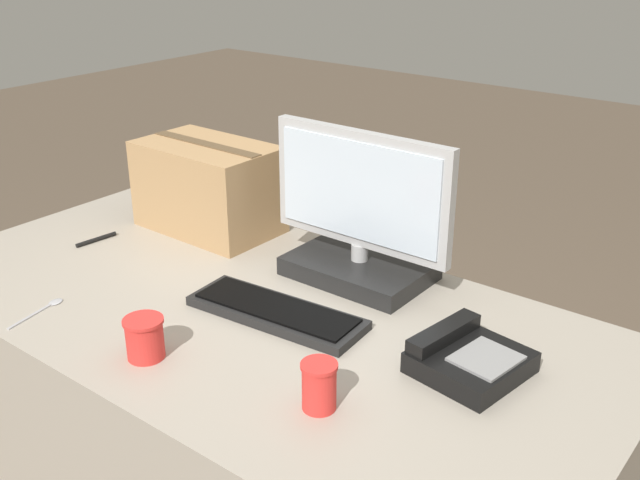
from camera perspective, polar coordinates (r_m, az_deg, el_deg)
name	(u,v)px	position (r m, az deg, el deg)	size (l,w,h in m)	color
office_desk	(254,429)	(2.02, -5.09, -14.15)	(1.80, 0.90, 0.73)	#A89E8E
monitor	(360,227)	(1.90, 3.06, 1.01)	(0.51, 0.24, 0.39)	black
keyboard	(276,312)	(1.76, -3.34, -5.48)	(0.44, 0.18, 0.03)	black
desk_phone	(468,359)	(1.58, 11.20, -8.86)	(0.23, 0.24, 0.08)	black
paper_cup_left	(145,338)	(1.63, -13.21, -7.28)	(0.09, 0.09, 0.09)	red
paper_cup_right	(319,386)	(1.44, -0.07, -11.04)	(0.07, 0.07, 0.10)	red
spoon	(45,308)	(1.91, -20.21, -4.88)	(0.05, 0.17, 0.00)	#B2B2B7
cardboard_box	(208,187)	(2.23, -8.50, 4.03)	(0.41, 0.26, 0.26)	tan
pen_marker	(96,239)	(2.25, -16.68, 0.04)	(0.02, 0.13, 0.01)	black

